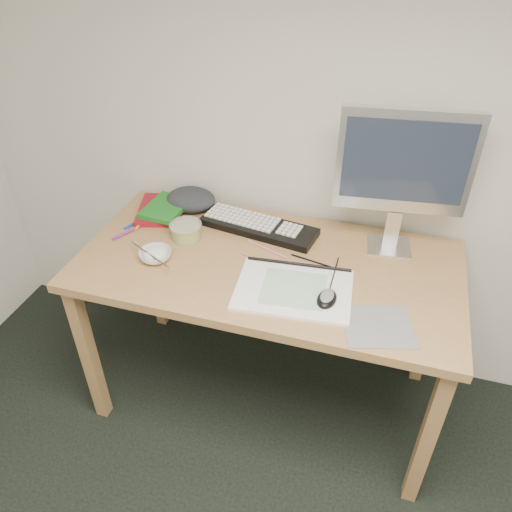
{
  "coord_description": "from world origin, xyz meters",
  "views": [
    {
      "loc": [
        0.04,
        0.01,
        1.85
      ],
      "look_at": [
        -0.36,
        1.35,
        0.83
      ],
      "focal_mm": 35.0,
      "sensor_mm": 36.0,
      "label": 1
    }
  ],
  "objects_px": {
    "sketchpad": "(294,290)",
    "desk": "(267,279)",
    "keyboard": "(259,227)",
    "monitor": "(404,166)",
    "rice_bowl": "(155,255)"
  },
  "relations": [
    {
      "from": "keyboard",
      "to": "rice_bowl",
      "type": "bearing_deg",
      "value": -126.31
    },
    {
      "from": "sketchpad",
      "to": "desk",
      "type": "bearing_deg",
      "value": 128.83
    },
    {
      "from": "desk",
      "to": "monitor",
      "type": "height_order",
      "value": "monitor"
    },
    {
      "from": "monitor",
      "to": "desk",
      "type": "bearing_deg",
      "value": -158.51
    },
    {
      "from": "desk",
      "to": "keyboard",
      "type": "bearing_deg",
      "value": 115.12
    },
    {
      "from": "sketchpad",
      "to": "keyboard",
      "type": "bearing_deg",
      "value": 118.78
    },
    {
      "from": "keyboard",
      "to": "rice_bowl",
      "type": "height_order",
      "value": "rice_bowl"
    },
    {
      "from": "sketchpad",
      "to": "rice_bowl",
      "type": "distance_m",
      "value": 0.53
    },
    {
      "from": "desk",
      "to": "keyboard",
      "type": "height_order",
      "value": "keyboard"
    },
    {
      "from": "desk",
      "to": "rice_bowl",
      "type": "relative_size",
      "value": 11.76
    },
    {
      "from": "sketchpad",
      "to": "rice_bowl",
      "type": "bearing_deg",
      "value": 171.85
    },
    {
      "from": "desk",
      "to": "sketchpad",
      "type": "bearing_deg",
      "value": -46.2
    },
    {
      "from": "desk",
      "to": "keyboard",
      "type": "relative_size",
      "value": 2.97
    },
    {
      "from": "monitor",
      "to": "rice_bowl",
      "type": "height_order",
      "value": "monitor"
    },
    {
      "from": "sketchpad",
      "to": "monitor",
      "type": "bearing_deg",
      "value": 46.34
    }
  ]
}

